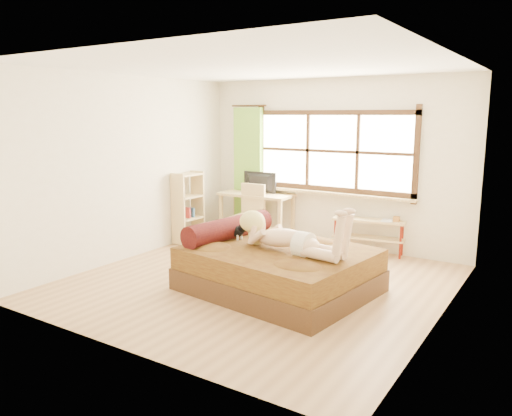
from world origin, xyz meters
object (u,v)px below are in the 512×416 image
Objects in this scene: kitten at (235,229)px; desk at (257,199)px; chair at (250,211)px; bed at (275,267)px; pipe_shelf at (369,228)px; bookshelf at (188,207)px; woman at (288,225)px.

desk is at bearing 122.60° from kitten.
bed is at bearing -50.72° from chair.
kitten reaches higher than pipe_shelf.
bookshelf is (-1.73, 1.10, -0.06)m from kitten.
desk is 0.40m from chair.
bookshelf is at bearing 155.02° from kitten.
bed is at bearing 171.78° from woman.
bookshelf reaches higher than desk.
woman is 1.48× the size of chair.
woman reaches higher than pipe_shelf.
woman is 2.44m from chair.
chair is 1.96m from pipe_shelf.
pipe_shelf is 0.95× the size of bookshelf.
chair is (0.10, -0.36, -0.14)m from desk.
woman is 1.32× the size of pipe_shelf.
desk reaches higher than kitten.
bookshelf is at bearing -169.80° from pipe_shelf.
woman is 0.90m from kitten.
kitten is 0.27× the size of bookshelf.
woman is at bearing -104.17° from pipe_shelf.
desk is 2.02m from pipe_shelf.
kitten is 0.32× the size of chair.
bed reaches higher than kitten.
kitten is at bearing -64.94° from chair.
chair is at bearing -174.62° from pipe_shelf.
kitten is 1.79m from chair.
pipe_shelf is (1.99, 0.12, -0.29)m from desk.
woman is 2.90m from bookshelf.
bookshelf reaches higher than chair.
pipe_shelf is (1.89, 0.48, -0.16)m from chair.
pipe_shelf is at bearing 92.17° from woman.
woman reaches higher than desk.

